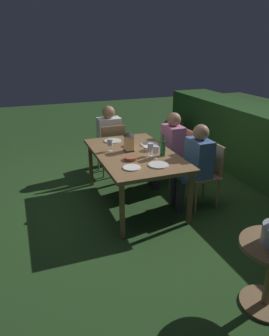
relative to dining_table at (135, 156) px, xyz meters
name	(u,v)px	position (x,y,z in m)	size (l,w,h in m)	color
ground_plane	(135,202)	(0.00, 0.00, -0.69)	(16.00, 16.00, 0.00)	#26471E
dining_table	(135,156)	(0.00, 0.00, 0.00)	(1.68, 1.01, 0.74)	olive
chair_side_right_b	(206,171)	(0.38, 0.90, -0.20)	(0.42, 0.40, 0.87)	#9E7A51
person_in_blue	(194,163)	(0.38, 0.70, -0.05)	(0.38, 0.47, 1.15)	#426699
chair_side_right_a	(180,154)	(-0.38, 0.90, -0.20)	(0.42, 0.40, 0.87)	#9E7A51
person_in_pink	(169,146)	(-0.38, 0.70, -0.05)	(0.38, 0.47, 1.15)	#C675A3
chair_head_near	(112,147)	(-1.09, 0.00, -0.20)	(0.40, 0.42, 0.87)	#9E7A51
person_in_cream	(108,135)	(-1.29, 0.00, -0.05)	(0.48, 0.38, 1.15)	white
lantern_centerpiece	(129,141)	(-0.09, -0.05, 0.20)	(0.15, 0.15, 0.27)	black
green_bottle_on_table	(163,148)	(0.24, 0.30, 0.16)	(0.07, 0.07, 0.29)	#1E5B2D
wine_glass_a	(110,143)	(-0.18, -0.28, 0.17)	(0.08, 0.08, 0.17)	silver
wine_glass_b	(151,147)	(0.19, 0.15, 0.17)	(0.08, 0.08, 0.17)	silver
wine_glass_c	(156,150)	(0.32, 0.17, 0.17)	(0.08, 0.08, 0.17)	silver
plate_a	(113,141)	(-0.59, -0.13, 0.06)	(0.26, 0.26, 0.01)	silver
plate_b	(158,165)	(0.54, 0.11, 0.06)	(0.25, 0.25, 0.01)	silver
plate_c	(132,168)	(0.51, -0.22, 0.06)	(0.21, 0.21, 0.01)	white
plate_d	(149,144)	(-0.24, 0.32, 0.06)	(0.26, 0.26, 0.01)	silver
bowl_olives	(131,158)	(0.24, -0.14, 0.08)	(0.17, 0.17, 0.04)	#9E5138
bowl_bread	(129,144)	(-0.29, 0.03, 0.08)	(0.13, 0.13, 0.05)	silver
bowl_salad	(148,148)	(-0.02, 0.21, 0.08)	(0.14, 0.14, 0.06)	silver
hedge_backdrop	(268,147)	(0.00, 2.27, -0.13)	(5.16, 0.79, 1.11)	#234C1E
potted_plant_by_hedge	(174,132)	(-1.83, 1.55, -0.29)	(0.50, 0.50, 0.71)	brown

